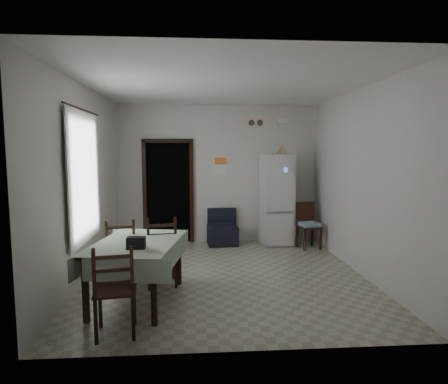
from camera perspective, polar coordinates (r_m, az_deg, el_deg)
name	(u,v)px	position (r m, az deg, el deg)	size (l,w,h in m)	color
ground	(226,275)	(5.97, 0.35, -12.53)	(4.50, 4.50, 0.00)	#A29C85
ceiling	(226,85)	(5.75, 0.37, 16.04)	(4.20, 4.50, 0.02)	white
wall_back	(218,174)	(7.92, -0.90, 2.79)	(4.20, 0.02, 2.90)	silver
wall_front	(245,202)	(3.45, 3.24, -1.58)	(4.20, 0.02, 2.90)	silver
wall_left	(85,183)	(5.90, -20.43, 1.26)	(0.02, 4.50, 2.90)	silver
wall_right	(361,182)	(6.20, 20.09, 1.49)	(0.02, 4.50, 2.90)	silver
doorway	(169,191)	(8.16, -8.35, 0.09)	(1.06, 0.52, 2.22)	black
window_recess	(77,177)	(5.72, -21.51, 2.08)	(0.10, 1.20, 1.60)	silver
curtain	(85,177)	(5.69, -20.45, 2.10)	(0.02, 1.45, 1.85)	silver
curtain_rod	(83,110)	(5.70, -20.71, 11.66)	(0.02, 0.02, 1.60)	black
calendar	(221,166)	(7.90, -0.53, 4.02)	(0.28, 0.02, 0.40)	white
calendar_image	(221,161)	(7.89, -0.53, 4.74)	(0.24, 0.01, 0.14)	orange
light_switch	(225,190)	(7.94, 0.19, 0.27)	(0.08, 0.02, 0.12)	beige
vent_left	(251,123)	(7.98, 4.20, 10.49)	(0.12, 0.12, 0.03)	brown
vent_right	(260,123)	(8.01, 5.50, 10.46)	(0.12, 0.12, 0.03)	brown
emergency_light	(282,121)	(8.08, 8.88, 10.60)	(0.25, 0.07, 0.09)	white
fridge	(277,200)	(7.81, 8.03, -1.14)	(0.60, 0.60, 1.86)	silver
tan_cone	(282,149)	(7.70, 8.80, 6.42)	(0.24, 0.24, 0.20)	tan
navy_seat	(222,227)	(7.75, -0.24, -5.39)	(0.60, 0.58, 0.73)	black
corner_chair	(309,226)	(7.63, 12.82, -5.04)	(0.39, 0.39, 0.91)	black
dining_table	(138,271)	(5.01, -12.95, -11.72)	(0.99, 1.50, 0.78)	#97A890
black_bag	(136,243)	(4.54, -13.25, -7.55)	(0.21, 0.13, 0.14)	black
dining_chair_far_left	(122,252)	(5.60, -15.29, -8.78)	(0.42, 0.42, 0.98)	black
dining_chair_far_right	(161,251)	(5.50, -9.55, -8.79)	(0.43, 0.43, 1.01)	black
dining_chair_near_head	(115,289)	(4.18, -16.22, -14.00)	(0.42, 0.42, 0.98)	black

